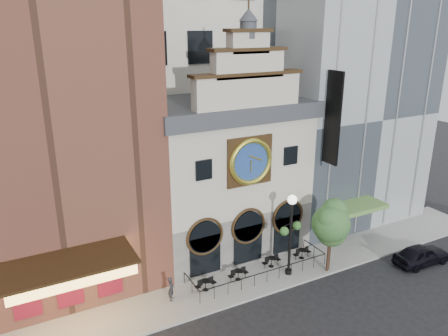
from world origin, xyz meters
name	(u,v)px	position (x,y,z in m)	size (l,w,h in m)	color
ground	(276,293)	(0.00, 0.00, 0.00)	(120.00, 120.00, 0.00)	black
sidewalk	(257,274)	(0.00, 2.50, 0.07)	(44.00, 5.00, 0.15)	gray
clock_building	(224,170)	(0.00, 7.82, 6.69)	(12.60, 8.78, 18.65)	#605E5B
theater_building	(37,106)	(-13.00, 9.96, 12.60)	(14.00, 15.60, 25.00)	brown
retail_building	(334,109)	(12.99, 9.99, 10.14)	(14.00, 14.40, 20.00)	gray
cafe_railing	(257,268)	(0.00, 2.50, 0.60)	(10.60, 2.60, 0.90)	black
bistro_0	(206,284)	(-4.32, 2.39, 0.61)	(1.58, 0.68, 0.90)	black
bistro_1	(238,274)	(-1.66, 2.46, 0.61)	(1.58, 0.68, 0.90)	black
bistro_2	(271,261)	(1.47, 2.84, 0.61)	(1.58, 0.68, 0.90)	black
bistro_3	(302,253)	(4.31, 2.75, 0.61)	(1.58, 0.68, 0.90)	black
car_right	(421,255)	(12.15, -2.06, 0.80)	(1.88, 4.68, 1.60)	black
pedestrian	(171,289)	(-6.83, 2.47, 1.00)	(0.62, 0.41, 1.71)	black
lamppost	(291,226)	(2.05, 1.42, 4.04)	(1.98, 0.94, 6.29)	black
tree_left	(332,228)	(5.13, 0.54, 3.54)	(2.40, 2.31, 4.63)	#382619
tree_right	(331,221)	(4.92, 0.44, 4.26)	(2.91, 2.80, 5.61)	#382619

